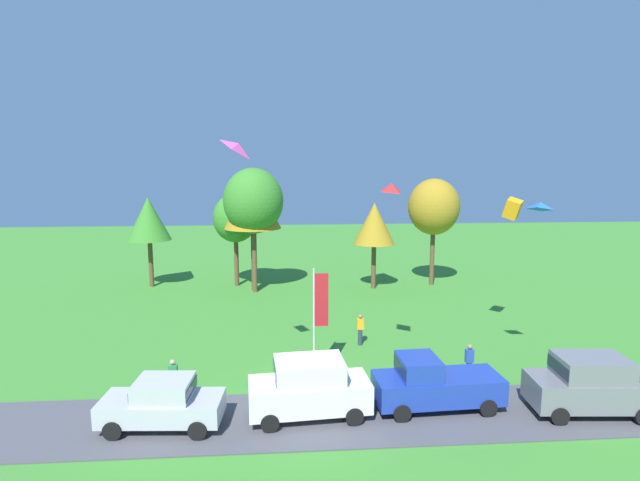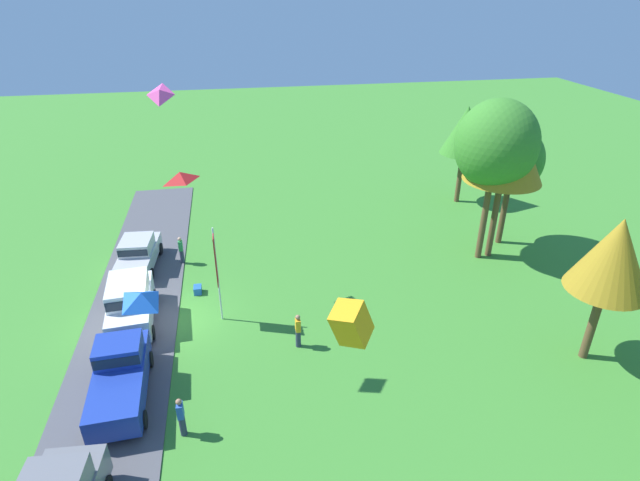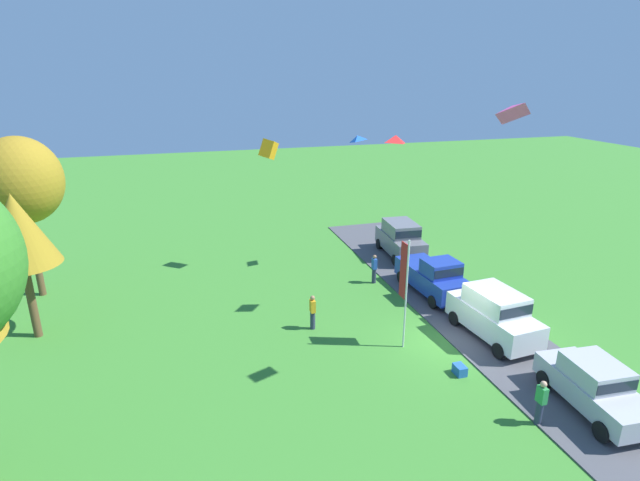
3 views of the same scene
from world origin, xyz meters
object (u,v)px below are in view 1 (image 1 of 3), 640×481
object	(u,v)px
tree_left_of_center	(252,200)
kite_diamond_high_left	(540,206)
car_sedan_near_entrance	(163,402)
tree_far_right	(253,201)
flag_banner	(319,307)
kite_diamond_low_drifter	(239,147)
kite_diamond_topmost	(391,188)
tree_right_of_center	(434,207)
kite_box_near_flag	(513,209)
tree_center_back	(374,224)
tree_lone_near	(235,219)
car_pickup_by_flagpole	(433,383)
cooler_box	(257,381)
person_on_lawn	(173,379)
person_beside_suv	(469,362)
tree_far_left	(149,219)
car_suv_far_end	(590,383)
person_watching_sky	(360,329)
car_suv_mid_row	(309,386)

from	to	relation	value
tree_left_of_center	kite_diamond_high_left	size ratio (longest dim) A/B	10.79
car_sedan_near_entrance	tree_far_right	distance (m)	20.80
flag_banner	kite_diamond_low_drifter	size ratio (longest dim) A/B	4.81
kite_diamond_topmost	flag_banner	bearing A→B (deg)	166.74
tree_right_of_center	kite_box_near_flag	size ratio (longest dim) A/B	8.55
tree_center_back	kite_diamond_low_drifter	bearing A→B (deg)	-116.66
tree_lone_near	tree_left_of_center	distance (m)	2.56
car_pickup_by_flagpole	cooler_box	bearing A→B (deg)	159.39
tree_far_right	cooler_box	bearing A→B (deg)	-86.66
car_sedan_near_entrance	tree_center_back	xyz separation A→B (m)	(11.54, 20.28, 4.05)
tree_lone_near	tree_far_right	size ratio (longest dim) A/B	0.78
person_on_lawn	tree_left_of_center	size ratio (longest dim) A/B	0.19
flag_banner	car_sedan_near_entrance	bearing A→B (deg)	-143.00
tree_center_back	tree_lone_near	bearing A→B (deg)	171.05
tree_far_right	kite_diamond_low_drifter	size ratio (longest dim) A/B	9.07
car_pickup_by_flagpole	kite_diamond_low_drifter	xyz separation A→B (m)	(-7.57, 2.10, 9.23)
person_beside_suv	tree_far_left	world-z (taller)	tree_far_left
car_suv_far_end	kite_diamond_low_drifter	bearing A→B (deg)	167.73
kite_diamond_topmost	tree_far_right	bearing A→B (deg)	113.34
tree_lone_near	kite_box_near_flag	size ratio (longest dim) A/B	7.38
person_beside_suv	tree_left_of_center	bearing A→B (deg)	121.25
tree_left_of_center	car_sedan_near_entrance	bearing A→B (deg)	-96.09
kite_diamond_low_drifter	person_watching_sky	bearing A→B (deg)	41.79
car_suv_mid_row	tree_right_of_center	world-z (taller)	tree_right_of_center
tree_center_back	flag_banner	xyz separation A→B (m)	(-5.45, -15.69, -1.93)
person_watching_sky	kite_box_near_flag	world-z (taller)	kite_box_near_flag
car_sedan_near_entrance	flag_banner	bearing A→B (deg)	37.00
car_suv_far_end	tree_far_left	bearing A→B (deg)	134.97
car_suv_far_end	person_on_lawn	world-z (taller)	car_suv_far_end
car_suv_mid_row	kite_box_near_flag	distance (m)	15.08
person_watching_sky	kite_diamond_low_drifter	bearing A→B (deg)	-138.21
tree_left_of_center	flag_banner	size ratio (longest dim) A/B	1.83
car_suv_mid_row	kite_diamond_low_drifter	xyz separation A→B (m)	(-2.65, 2.40, 9.04)
kite_diamond_high_left	kite_diamond_low_drifter	distance (m)	13.11
car_suv_far_end	tree_lone_near	distance (m)	27.37
car_suv_far_end	tree_lone_near	bearing A→B (deg)	125.08
tree_lone_near	cooler_box	distance (m)	19.53
car_sedan_near_entrance	person_beside_suv	xyz separation A→B (m)	(12.74, 3.13, -0.16)
person_watching_sky	kite_diamond_topmost	distance (m)	8.83
tree_far_left	flag_banner	world-z (taller)	tree_far_left
car_pickup_by_flagpole	person_watching_sky	size ratio (longest dim) A/B	2.97
person_beside_suv	flag_banner	distance (m)	7.19
tree_left_of_center	kite_box_near_flag	distance (m)	19.07
tree_center_back	flag_banner	distance (m)	16.72
car_suv_far_end	kite_diamond_low_drifter	world-z (taller)	kite_diamond_low_drifter
tree_right_of_center	kite_diamond_topmost	world-z (taller)	kite_diamond_topmost
person_on_lawn	person_beside_suv	distance (m)	12.89
tree_left_of_center	flag_banner	xyz separation A→B (m)	(3.90, -15.94, -3.79)
person_beside_suv	tree_right_of_center	xyz separation A→B (m)	(3.69, 17.93, 5.42)
person_beside_suv	kite_diamond_high_left	size ratio (longest dim) A/B	2.02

